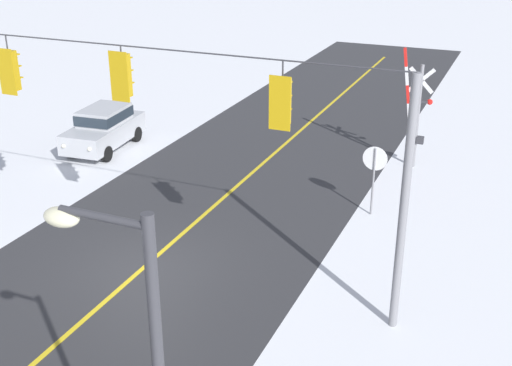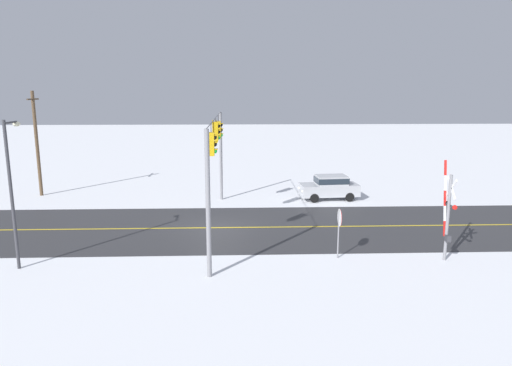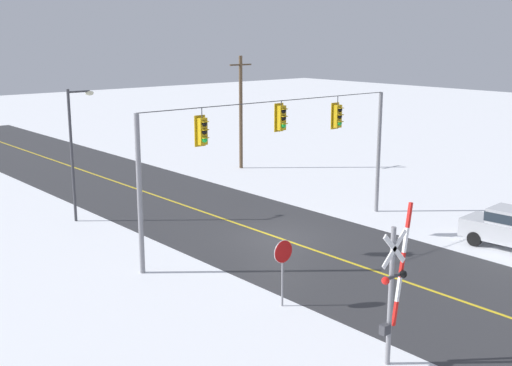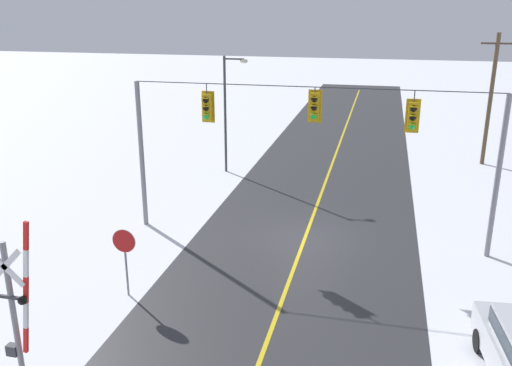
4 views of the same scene
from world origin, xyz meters
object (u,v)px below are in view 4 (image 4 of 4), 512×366
Objects in this scene: stop_sign at (124,248)px; railroad_crossing at (14,309)px; streetlamp_near at (229,104)px; utility_pole at (490,98)px.

stop_sign is 0.51× the size of railroad_crossing.
railroad_crossing reaches higher than stop_sign.
stop_sign is at bearing 85.31° from railroad_crossing.
stop_sign is 4.91m from railroad_crossing.
streetlamp_near is 15.22m from utility_pole.
streetlamp_near is at bearing 90.51° from railroad_crossing.
utility_pole is (14.37, 5.01, 0.04)m from streetlamp_near.
railroad_crossing is 0.70× the size of streetlamp_near.
utility_pole is at bearing 19.22° from streetlamp_near.
railroad_crossing is 19.25m from streetlamp_near.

